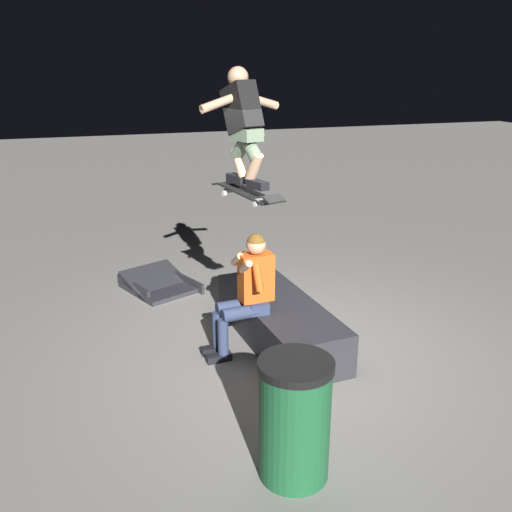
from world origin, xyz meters
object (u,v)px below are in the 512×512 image
skateboard (247,193)px  skater_airborne (243,122)px  ledge_box_main (279,321)px  kicker_ramp (160,285)px  trash_bin (295,419)px  person_sitting_on_ledge (247,289)px

skateboard → skater_airborne: 0.69m
ledge_box_main → kicker_ramp: ledge_box_main is taller
trash_bin → skateboard: bearing=-7.8°
person_sitting_on_ledge → skater_airborne: 1.67m
skateboard → person_sitting_on_ledge: bearing=159.5°
skater_airborne → kicker_ramp: 3.02m
ledge_box_main → skater_airborne: bearing=80.9°
person_sitting_on_ledge → skateboard: 0.99m
kicker_ramp → ledge_box_main: bearing=-151.3°
person_sitting_on_ledge → trash_bin: (-1.89, 0.23, -0.24)m
person_sitting_on_ledge → trash_bin: person_sitting_on_ledge is taller
kicker_ramp → trash_bin: bearing=-174.4°
ledge_box_main → skateboard: bearing=89.0°
skater_airborne → kicker_ramp: (1.82, 0.65, -2.33)m
ledge_box_main → person_sitting_on_ledge: person_sitting_on_ledge is taller
ledge_box_main → person_sitting_on_ledge: (-0.13, 0.42, 0.48)m
ledge_box_main → person_sitting_on_ledge: 0.65m
skateboard → kicker_ramp: 2.58m
person_sitting_on_ledge → skater_airborne: skater_airborne is taller
person_sitting_on_ledge → skateboard: (0.14, -0.05, 0.97)m
ledge_box_main → kicker_ramp: (1.88, 1.03, -0.18)m
skateboard → trash_bin: size_ratio=1.09×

